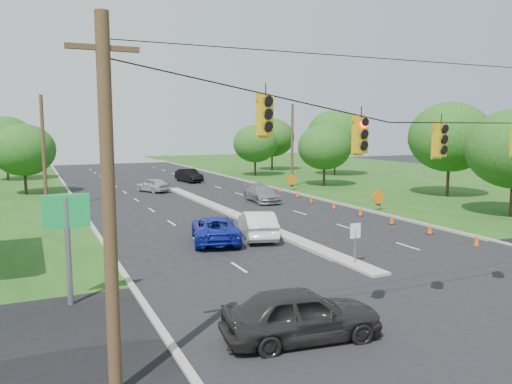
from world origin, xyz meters
name	(u,v)px	position (x,y,z in m)	size (l,w,h in m)	color
ground	(454,308)	(0.00, 0.00, 0.00)	(160.00, 160.00, 0.00)	black
cross_street	(454,308)	(0.00, 0.00, 0.00)	(160.00, 14.00, 0.02)	black
curb_left	(79,207)	(-10.10, 30.00, 0.00)	(0.25, 110.00, 0.16)	gray
curb_right	(295,194)	(10.10, 30.00, 0.00)	(0.25, 110.00, 0.16)	gray
median	(234,215)	(0.00, 21.00, 0.00)	(1.00, 34.00, 0.18)	gray
median_sign	(355,236)	(0.00, 6.00, 1.46)	(0.55, 0.06, 2.05)	gray
signal_span	(484,173)	(-0.05, -1.00, 4.97)	(25.60, 0.32, 9.00)	#422D1C
utility_pole_far_left	(44,153)	(-12.50, 30.00, 4.50)	(0.28, 0.28, 9.00)	#422D1C
utility_pole_far_right	(292,146)	(12.50, 35.00, 4.50)	(0.28, 0.28, 9.00)	#422D1C
cone_1	(477,240)	(8.41, 6.50, 0.35)	(0.32, 0.32, 0.70)	#DA470C
cone_2	(430,228)	(8.41, 10.00, 0.35)	(0.32, 0.32, 0.70)	#DA470C
cone_3	(392,219)	(8.41, 13.50, 0.35)	(0.32, 0.32, 0.70)	#DA470C
cone_4	(360,211)	(8.41, 17.00, 0.35)	(0.32, 0.32, 0.70)	#DA470C
cone_5	(334,205)	(8.41, 20.50, 0.35)	(0.32, 0.32, 0.70)	#DA470C
cone_6	(311,199)	(8.41, 24.00, 0.35)	(0.32, 0.32, 0.70)	#DA470C
cone_7	(298,194)	(9.01, 27.50, 0.35)	(0.32, 0.32, 0.70)	#DA470C
cone_8	(280,189)	(9.01, 31.00, 0.35)	(0.32, 0.32, 0.70)	#DA470C
cone_9	(265,186)	(9.01, 34.50, 0.35)	(0.32, 0.32, 0.70)	#DA470C
work_sign_1	(378,198)	(10.80, 18.00, 1.09)	(1.27, 0.58, 1.37)	black
work_sign_2	(291,180)	(10.80, 32.00, 1.09)	(1.27, 0.58, 1.37)	black
tree_5	(24,150)	(-14.00, 40.00, 4.34)	(5.88, 5.88, 6.86)	black
tree_6	(6,140)	(-16.00, 55.00, 4.96)	(6.72, 6.72, 7.84)	black
tree_8	(450,137)	(22.00, 22.00, 5.58)	(7.56, 7.56, 8.82)	black
tree_9	(325,147)	(16.00, 34.00, 4.34)	(5.88, 5.88, 6.86)	black
tree_10	(335,134)	(24.00, 44.00, 5.58)	(7.56, 7.56, 8.82)	black
tree_11	(272,138)	(20.00, 55.00, 4.96)	(6.72, 6.72, 7.84)	black
tree_12	(255,144)	(14.00, 48.00, 4.34)	(5.88, 5.88, 6.86)	black
black_sedan	(302,314)	(-6.34, -0.10, 0.83)	(1.97, 4.89, 1.67)	black
white_sedan	(257,224)	(-1.60, 13.41, 0.81)	(1.72, 4.93, 1.63)	silver
blue_pickup	(215,229)	(-4.19, 13.52, 0.75)	(2.49, 5.41, 1.50)	#131E94
silver_car_far	(262,194)	(4.79, 26.36, 0.72)	(2.03, 5.00, 1.45)	gray
silver_car_oncoming	(153,185)	(-2.35, 37.05, 0.70)	(1.65, 4.11, 1.40)	#A2A2A6
dark_car_receding	(189,175)	(3.73, 44.59, 0.79)	(1.67, 4.79, 1.58)	black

